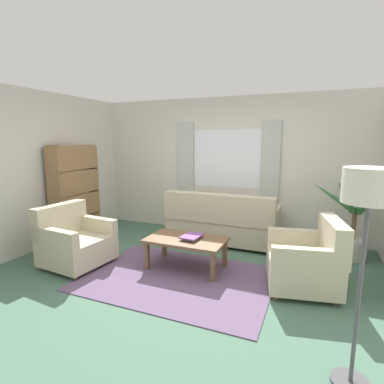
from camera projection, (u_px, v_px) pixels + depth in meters
name	position (u px, v px, depth m)	size (l,w,h in m)	color
ground_plane	(177.00, 279.00, 3.98)	(6.24, 6.24, 0.00)	#476B56
wall_back	(227.00, 167.00, 5.81)	(5.32, 0.12, 2.60)	silver
wall_left	(25.00, 172.00, 4.77)	(0.12, 4.40, 2.60)	silver
window_with_curtains	(226.00, 159.00, 5.71)	(1.98, 0.07, 1.40)	white
area_rug	(177.00, 278.00, 3.98)	(2.43, 1.72, 0.01)	#604C6B
couch	(222.00, 223.00, 5.31)	(1.90, 0.82, 0.92)	#BCB293
armchair_left	(74.00, 241.00, 4.38)	(0.89, 0.91, 0.88)	#BCB293
armchair_right	(308.00, 261.00, 3.67)	(0.97, 0.99, 0.88)	#BCB293
coffee_table	(186.00, 242.00, 4.25)	(1.10, 0.64, 0.44)	brown
book_stack_on_table	(192.00, 237.00, 4.22)	(0.27, 0.34, 0.05)	#387F4C
potted_plant	(353.00, 228.00, 4.62)	(1.24, 1.18, 1.20)	#B7B2A8
bookshelf	(77.00, 192.00, 5.41)	(0.30, 0.94, 1.72)	olive
standing_lamp	(368.00, 206.00, 2.03)	(0.35, 0.35, 1.63)	#4C4C51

